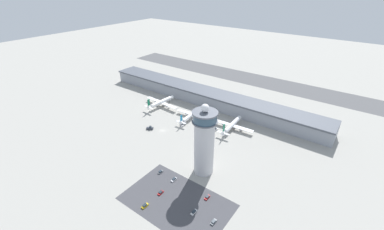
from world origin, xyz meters
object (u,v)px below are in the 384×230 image
(car_blue_compact, at_px, (145,206))
(car_red_hatchback, at_px, (214,222))
(car_silver_sedan, at_px, (194,212))
(car_white_wagon, at_px, (161,193))
(service_truck_catering, at_px, (182,124))
(control_tower, at_px, (204,141))
(airplane_gate_alpha, at_px, (161,102))
(car_black_suv, at_px, (160,172))
(airplane_gate_bravo, at_px, (193,114))
(service_truck_baggage, at_px, (214,130))
(car_maroon_suv, at_px, (174,179))
(service_truck_fuel, at_px, (150,128))
(car_green_van, at_px, (207,197))
(airplane_gate_charlie, at_px, (232,125))

(car_blue_compact, bearing_deg, car_red_hatchback, 20.34)
(car_silver_sedan, relative_size, car_white_wagon, 1.08)
(service_truck_catering, bearing_deg, control_tower, -38.38)
(airplane_gate_alpha, relative_size, car_black_suv, 10.24)
(airplane_gate_bravo, bearing_deg, service_truck_baggage, -14.27)
(car_blue_compact, relative_size, car_maroon_suv, 1.00)
(car_red_hatchback, bearing_deg, car_maroon_suv, 161.70)
(service_truck_catering, bearing_deg, car_red_hatchback, -42.51)
(service_truck_baggage, xyz_separation_m, car_silver_sedan, (37.73, -83.05, -0.22))
(airplane_gate_bravo, relative_size, car_white_wagon, 9.25)
(car_black_suv, bearing_deg, service_truck_baggage, 89.31)
(airplane_gate_alpha, distance_m, car_black_suv, 103.58)
(airplane_gate_bravo, bearing_deg, service_truck_fuel, -114.69)
(service_truck_fuel, height_order, car_green_van, service_truck_fuel)
(control_tower, xyz_separation_m, car_silver_sedan, (15.93, -33.41, -23.84))
(airplane_gate_alpha, xyz_separation_m, car_silver_sedan, (107.76, -91.14, -3.98))
(service_truck_baggage, xyz_separation_m, car_blue_compact, (11.89, -96.25, -0.24))
(airplane_gate_bravo, height_order, car_blue_compact, airplane_gate_bravo)
(airplane_gate_charlie, bearing_deg, car_maroon_suv, -89.63)
(car_silver_sedan, distance_m, car_green_van, 13.95)
(airplane_gate_charlie, relative_size, service_truck_baggage, 5.04)
(control_tower, relative_size, service_truck_baggage, 6.60)
(airplane_gate_charlie, relative_size, car_maroon_suv, 8.61)
(service_truck_baggage, height_order, car_white_wagon, service_truck_baggage)
(car_red_hatchback, relative_size, car_green_van, 1.00)
(service_truck_fuel, bearing_deg, car_red_hatchback, -27.27)
(car_red_hatchback, relative_size, car_white_wagon, 1.03)
(car_silver_sedan, bearing_deg, airplane_gate_bravo, 126.46)
(car_green_van, bearing_deg, service_truck_fuel, 156.26)
(car_blue_compact, relative_size, car_silver_sedan, 0.99)
(car_black_suv, xyz_separation_m, car_maroon_suv, (12.20, -0.27, 0.03))
(car_white_wagon, bearing_deg, airplane_gate_charlie, 90.84)
(control_tower, bearing_deg, car_silver_sedan, -64.50)
(airplane_gate_charlie, distance_m, car_black_suv, 80.76)
(airplane_gate_alpha, distance_m, service_truck_baggage, 70.59)
(airplane_gate_bravo, height_order, service_truck_catering, airplane_gate_bravo)
(service_truck_catering, relative_size, car_white_wagon, 1.67)
(service_truck_catering, height_order, car_blue_compact, service_truck_catering)
(control_tower, height_order, car_blue_compact, control_tower)
(control_tower, distance_m, service_truck_baggage, 59.14)
(service_truck_catering, bearing_deg, service_truck_fuel, -129.39)
(car_silver_sedan, distance_m, car_red_hatchback, 12.57)
(service_truck_baggage, bearing_deg, car_silver_sedan, -65.57)
(car_red_hatchback, xyz_separation_m, car_maroon_suv, (-38.88, 12.86, 0.05))
(control_tower, xyz_separation_m, car_green_van, (15.84, -19.45, -23.91))
(airplane_gate_alpha, bearing_deg, service_truck_fuel, -60.16)
(control_tower, xyz_separation_m, service_truck_fuel, (-68.93, 17.83, -23.38))
(service_truck_fuel, bearing_deg, airplane_gate_bravo, 65.31)
(airplane_gate_bravo, bearing_deg, airplane_gate_alpha, 179.04)
(service_truck_fuel, distance_m, car_maroon_suv, 69.41)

